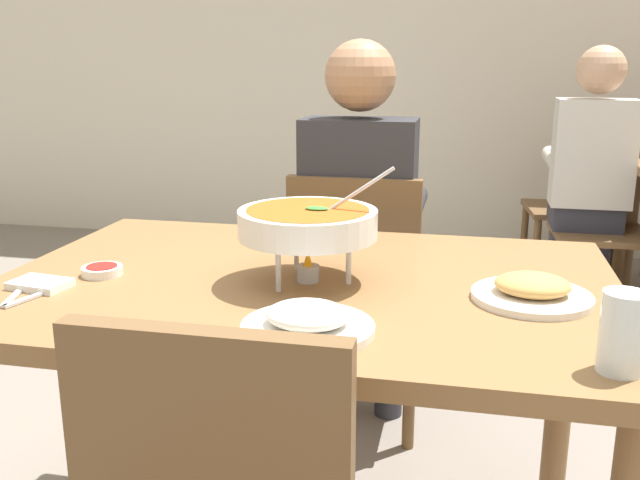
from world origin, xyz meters
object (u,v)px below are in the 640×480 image
chair_bg_corner (586,197)px  rice_plate (308,321)px  drink_glass (622,337)px  diner_main (360,217)px  sauce_dish (102,270)px  chair_bg_right (598,214)px  dining_table_main (306,324)px  curry_bowl (308,224)px  patron_bg_right (590,168)px  appetizer_plate (532,291)px  chair_diner_main (358,288)px

chair_bg_corner → rice_plate: bearing=-107.6°
drink_glass → chair_bg_corner: bearing=82.2°
diner_main → sauce_dish: diner_main is taller
sauce_dish → chair_bg_corner: chair_bg_corner is taller
diner_main → chair_bg_right: size_ratio=1.46×
dining_table_main → curry_bowl: curry_bowl is taller
patron_bg_right → drink_glass: bearing=-97.6°
chair_bg_right → patron_bg_right: 0.25m
chair_bg_right → patron_bg_right: patron_bg_right is taller
dining_table_main → patron_bg_right: size_ratio=1.03×
diner_main → sauce_dish: bearing=-118.1°
rice_plate → sauce_dish: size_ratio=2.67×
sauce_dish → chair_bg_right: 2.62m
appetizer_plate → chair_bg_corner: (0.51, 2.61, -0.29)m
dining_table_main → drink_glass: size_ratio=10.43×
chair_bg_right → drink_glass: bearing=-98.9°
chair_diner_main → diner_main: bearing=90.0°
dining_table_main → chair_bg_corner: size_ratio=1.51×
chair_diner_main → drink_glass: drink_glass is taller
curry_bowl → patron_bg_right: 2.27m
diner_main → appetizer_plate: size_ratio=5.46×
diner_main → chair_bg_right: bearing=53.9°
dining_table_main → chair_bg_corner: (0.98, 2.57, -0.16)m
chair_bg_corner → chair_bg_right: bearing=-91.4°
chair_bg_corner → patron_bg_right: (-0.08, -0.51, 0.24)m
drink_glass → chair_bg_corner: 2.97m
curry_bowl → appetizer_plate: (0.47, -0.03, -0.11)m
chair_diner_main → chair_bg_corner: 2.07m
appetizer_plate → drink_glass: size_ratio=1.85×
appetizer_plate → drink_glass: (0.11, -0.31, 0.04)m
diner_main → chair_bg_corner: bearing=61.2°
chair_bg_corner → drink_glass: bearing=-97.8°
curry_bowl → drink_glass: curry_bowl is taller
curry_bowl → patron_bg_right: size_ratio=0.25×
chair_diner_main → patron_bg_right: 1.62m
appetizer_plate → chair_bg_corner: bearing=79.0°
drink_glass → rice_plate: bearing=173.8°
chair_bg_right → sauce_dish: bearing=-123.2°
patron_bg_right → sauce_dish: bearing=-122.5°
sauce_dish → chair_bg_right: chair_bg_right is taller
rice_plate → patron_bg_right: 2.51m
patron_bg_right → rice_plate: bearing=-109.4°
appetizer_plate → drink_glass: drink_glass is taller
dining_table_main → chair_bg_corner: chair_bg_corner is taller
diner_main → chair_bg_right: diner_main is taller
sauce_dish → drink_glass: bearing=-15.4°
diner_main → chair_bg_right: 1.67m
diner_main → chair_bg_corner: (0.98, 1.79, -0.24)m
chair_bg_right → dining_table_main: bearing=-114.7°
diner_main → drink_glass: bearing=-62.8°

